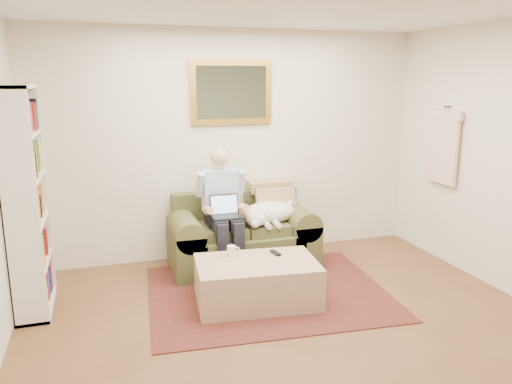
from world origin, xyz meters
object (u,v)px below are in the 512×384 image
sofa (242,241)px  ottoman (257,282)px  bookshelf (26,201)px  seated_man (224,212)px  coffee_mug (231,251)px  laptop (225,211)px  sleeping_dog (269,212)px

sofa → ottoman: bearing=-97.9°
sofa → bookshelf: 2.26m
seated_man → coffee_mug: seated_man is taller
laptop → ottoman: (0.10, -0.77, -0.50)m
ottoman → sleeping_dog: bearing=64.8°
seated_man → coffee_mug: (-0.08, -0.61, -0.22)m
sofa → laptop: (-0.24, -0.21, 0.43)m
sofa → bookshelf: size_ratio=0.79×
laptop → ottoman: bearing=-82.5°
laptop → coffee_mug: (-0.08, -0.55, -0.25)m
seated_man → ottoman: (0.10, -0.83, -0.47)m
sofa → sleeping_dog: bearing=-15.7°
sleeping_dog → bookshelf: (-2.38, -0.38, 0.39)m
coffee_mug → seated_man: bearing=82.3°
ottoman → bookshelf: (-1.96, 0.51, 0.80)m
sleeping_dog → coffee_mug: size_ratio=6.54×
seated_man → sofa: bearing=31.5°
seated_man → laptop: (0.00, -0.06, 0.03)m
sleeping_dog → seated_man: bearing=-172.9°
sleeping_dog → ottoman: sleeping_dog is taller
laptop → sleeping_dog: (0.52, 0.13, -0.09)m
sleeping_dog → sofa: bearing=164.3°
seated_man → sleeping_dog: (0.52, 0.07, -0.06)m
bookshelf → sofa: bearing=12.5°
sofa → ottoman: sofa is taller
sleeping_dog → bookshelf: bookshelf is taller
sofa → seated_man: 0.48m
bookshelf → ottoman: bearing=-14.7°
ottoman → bookshelf: bookshelf is taller
sofa → sleeping_dog: 0.45m
ottoman → bookshelf: size_ratio=0.55×
sleeping_dog → coffee_mug: sleeping_dog is taller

